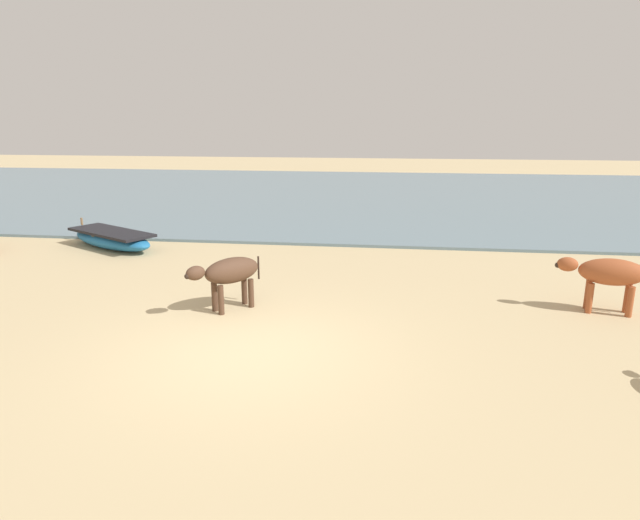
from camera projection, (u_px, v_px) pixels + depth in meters
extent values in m
plane|color=tan|center=(251.00, 352.00, 8.05)|extent=(80.00, 80.00, 0.00)
cube|color=slate|center=(346.00, 194.00, 24.23)|extent=(60.00, 20.00, 0.08)
ellipsoid|color=#1E669E|center=(112.00, 239.00, 14.41)|extent=(3.11, 2.30, 0.46)
cube|color=black|center=(111.00, 232.00, 14.36)|extent=(2.78, 2.11, 0.07)
cube|color=olive|center=(107.00, 234.00, 14.51)|extent=(0.50, 0.76, 0.04)
cylinder|color=olive|center=(82.00, 221.00, 15.13)|extent=(0.06, 0.06, 0.20)
ellipsoid|color=#9E4C28|center=(612.00, 272.00, 9.48)|extent=(1.16, 0.64, 0.48)
ellipsoid|color=#9E4C28|center=(568.00, 264.00, 9.68)|extent=(0.39, 0.28, 0.26)
sphere|color=#2D2119|center=(558.00, 265.00, 9.74)|extent=(0.12, 0.12, 0.10)
cylinder|color=#9E4C28|center=(590.00, 298.00, 9.59)|extent=(0.11, 0.11, 0.55)
cylinder|color=#9E4C28|center=(588.00, 294.00, 9.81)|extent=(0.11, 0.11, 0.55)
cylinder|color=#9E4C28|center=(630.00, 302.00, 9.39)|extent=(0.11, 0.11, 0.55)
cylinder|color=#9E4C28|center=(627.00, 298.00, 9.61)|extent=(0.11, 0.11, 0.55)
ellipsoid|color=#4C3323|center=(232.00, 270.00, 9.67)|extent=(1.04, 1.06, 0.46)
ellipsoid|color=#4C3323|center=(195.00, 273.00, 9.22)|extent=(0.39, 0.40, 0.25)
sphere|color=#2D2119|center=(187.00, 276.00, 9.13)|extent=(0.14, 0.14, 0.10)
cylinder|color=#4C3323|center=(221.00, 300.00, 9.51)|extent=(0.11, 0.11, 0.53)
cylinder|color=#4C3323|center=(215.00, 297.00, 9.69)|extent=(0.11, 0.11, 0.53)
cylinder|color=#4C3323|center=(251.00, 293.00, 9.89)|extent=(0.11, 0.11, 0.53)
cylinder|color=#4C3323|center=(244.00, 290.00, 10.06)|extent=(0.11, 0.11, 0.53)
cylinder|color=#2D2119|center=(259.00, 268.00, 10.02)|extent=(0.03, 0.03, 0.43)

